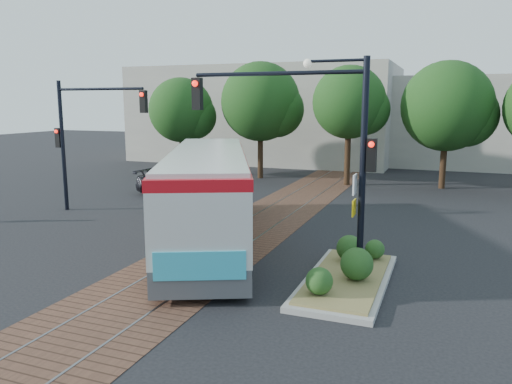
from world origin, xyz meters
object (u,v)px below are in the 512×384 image
at_px(city_bus, 208,191).
at_px(signal_pole_main, 319,134).
at_px(traffic_island, 348,271).
at_px(signal_pole_left, 81,128).
at_px(parked_car, 176,184).

bearing_deg(city_bus, signal_pole_main, -52.49).
relative_size(traffic_island, signal_pole_left, 0.87).
xyz_separation_m(traffic_island, signal_pole_main, (-0.96, 0.09, 3.83)).
height_order(city_bus, signal_pole_left, signal_pole_left).
height_order(traffic_island, signal_pole_left, signal_pole_left).
bearing_deg(traffic_island, signal_pole_left, 159.64).
bearing_deg(parked_car, traffic_island, -124.03).
bearing_deg(signal_pole_left, parked_car, 67.70).
relative_size(traffic_island, signal_pole_main, 0.87).
bearing_deg(city_bus, traffic_island, -49.07).
bearing_deg(signal_pole_left, traffic_island, -20.36).
xyz_separation_m(signal_pole_main, signal_pole_left, (-12.23, 4.80, -0.29)).
bearing_deg(city_bus, signal_pole_left, 138.52).
xyz_separation_m(traffic_island, signal_pole_left, (-13.19, 4.89, 3.54)).
distance_m(city_bus, traffic_island, 6.41).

